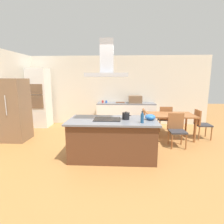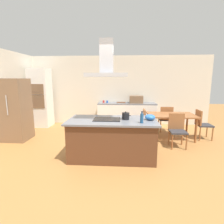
{
  "view_description": "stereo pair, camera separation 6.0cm",
  "coord_description": "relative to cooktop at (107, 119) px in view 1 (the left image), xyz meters",
  "views": [
    {
      "loc": [
        0.19,
        -3.92,
        1.8
      ],
      "look_at": [
        -0.03,
        0.4,
        1.0
      ],
      "focal_mm": 28.54,
      "sensor_mm": 36.0,
      "label": 1
    },
    {
      "loc": [
        0.25,
        -3.92,
        1.8
      ],
      "look_at": [
        -0.03,
        0.4,
        1.0
      ],
      "focal_mm": 28.54,
      "sensor_mm": 36.0,
      "label": 2
    }
  ],
  "objects": [
    {
      "name": "range_hood",
      "position": [
        0.0,
        0.0,
        1.2
      ],
      "size": [
        0.9,
        0.55,
        0.78
      ],
      "color": "#ADADB2"
    },
    {
      "name": "wall_oven_stack",
      "position": [
        -2.78,
        2.65,
        0.2
      ],
      "size": [
        0.7,
        0.66,
        2.2
      ],
      "color": "white",
      "rests_on": "ground"
    },
    {
      "name": "chair_at_left_end",
      "position": [
        0.9,
        1.47,
        -0.4
      ],
      "size": [
        0.42,
        0.42,
        0.89
      ],
      "color": "#333338",
      "rests_on": "ground"
    },
    {
      "name": "mixing_bowl",
      "position": [
        0.97,
        0.02,
        0.06
      ],
      "size": [
        0.23,
        0.23,
        0.13
      ],
      "primitive_type": "ellipsoid",
      "color": "#2D6BB7",
      "rests_on": "kitchen_island"
    },
    {
      "name": "coffee_mug_blue",
      "position": [
        -0.26,
        2.86,
        0.04
      ],
      "size": [
        0.08,
        0.08,
        0.09
      ],
      "primitive_type": "cylinder",
      "color": "#2D56B2",
      "rests_on": "back_counter"
    },
    {
      "name": "cutting_board",
      "position": [
        0.28,
        2.93,
        0.0
      ],
      "size": [
        0.34,
        0.24,
        0.02
      ],
      "primitive_type": "cube",
      "color": "#59331E",
      "rests_on": "back_counter"
    },
    {
      "name": "chair_at_right_end",
      "position": [
        2.73,
        1.47,
        -0.4
      ],
      "size": [
        0.42,
        0.42,
        0.89
      ],
      "color": "#333338",
      "rests_on": "ground"
    },
    {
      "name": "refrigerator",
      "position": [
        -2.86,
        1.05,
        0.0
      ],
      "size": [
        0.8,
        0.73,
        1.82
      ],
      "color": "brown",
      "rests_on": "ground"
    },
    {
      "name": "tea_kettle",
      "position": [
        0.42,
        0.04,
        0.07
      ],
      "size": [
        0.22,
        0.16,
        0.19
      ],
      "color": "black",
      "rests_on": "kitchen_island"
    },
    {
      "name": "ground",
      "position": [
        0.12,
        1.5,
        -0.91
      ],
      "size": [
        16.0,
        16.0,
        0.0
      ],
      "primitive_type": "plane",
      "color": "#AD753D"
    },
    {
      "name": "chair_facing_back_wall",
      "position": [
        1.82,
        2.14,
        -0.4
      ],
      "size": [
        0.42,
        0.42,
        0.89
      ],
      "color": "#333338",
      "rests_on": "ground"
    },
    {
      "name": "cooktop",
      "position": [
        0.0,
        0.0,
        0.0
      ],
      "size": [
        0.6,
        0.44,
        0.01
      ],
      "primitive_type": "cube",
      "color": "black",
      "rests_on": "kitchen_island"
    },
    {
      "name": "wall_back",
      "position": [
        0.12,
        3.25,
        0.44
      ],
      "size": [
        7.2,
        0.1,
        2.7
      ],
      "primitive_type": "cube",
      "color": "beige",
      "rests_on": "ground"
    },
    {
      "name": "countertop_microwave",
      "position": [
        0.85,
        2.88,
        0.13
      ],
      "size": [
        0.5,
        0.38,
        0.28
      ],
      "primitive_type": "cube",
      "color": "brown",
      "rests_on": "back_counter"
    },
    {
      "name": "coffee_mug_red",
      "position": [
        -0.4,
        2.89,
        0.04
      ],
      "size": [
        0.08,
        0.08,
        0.09
      ],
      "primitive_type": "cylinder",
      "color": "red",
      "rests_on": "back_counter"
    },
    {
      "name": "kitchen_island",
      "position": [
        0.12,
        0.0,
        -0.45
      ],
      "size": [
        2.0,
        1.04,
        0.9
      ],
      "color": "#59331E",
      "rests_on": "ground"
    },
    {
      "name": "chair_facing_island",
      "position": [
        1.82,
        0.81,
        -0.4
      ],
      "size": [
        0.42,
        0.42,
        0.89
      ],
      "color": "#333338",
      "rests_on": "ground"
    },
    {
      "name": "dining_table",
      "position": [
        1.82,
        1.47,
        -0.24
      ],
      "size": [
        1.4,
        0.9,
        0.75
      ],
      "color": "#995B33",
      "rests_on": "ground"
    },
    {
      "name": "olive_oil_bottle",
      "position": [
        0.75,
        -0.27,
        0.1
      ],
      "size": [
        0.07,
        0.07,
        0.25
      ],
      "color": "navy",
      "rests_on": "kitchen_island"
    },
    {
      "name": "back_counter",
      "position": [
        0.5,
        2.88,
        -0.46
      ],
      "size": [
        2.22,
        0.62,
        0.9
      ],
      "color": "white",
      "rests_on": "ground"
    }
  ]
}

